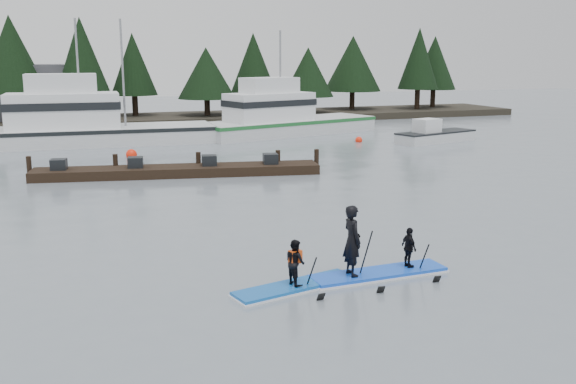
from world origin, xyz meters
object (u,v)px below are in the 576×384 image
object	(u,v)px
floating_dock	(178,171)
fishing_boat_medium	(284,126)
paddleboard_duo	(371,254)
paddleboard_solo	(295,274)
fishing_boat_large	(87,134)

from	to	relation	value
floating_dock	fishing_boat_medium	bearing A→B (deg)	63.72
floating_dock	paddleboard_duo	xyz separation A→B (m)	(2.07, -16.25, 0.40)
fishing_boat_medium	paddleboard_duo	distance (m)	31.43
floating_dock	paddleboard_solo	size ratio (longest dim) A/B	4.08
paddleboard_solo	paddleboard_duo	world-z (taller)	paddleboard_duo
paddleboard_duo	fishing_boat_medium	bearing A→B (deg)	72.81
paddleboard_solo	paddleboard_duo	distance (m)	2.18
paddleboard_solo	paddleboard_duo	xyz separation A→B (m)	(2.16, 0.14, 0.26)
fishing_boat_large	paddleboard_solo	size ratio (longest dim) A/B	4.67
fishing_boat_medium	paddleboard_duo	xyz separation A→B (m)	(-8.31, -30.31, 0.04)
paddleboard_duo	floating_dock	bearing A→B (deg)	95.38
fishing_boat_large	fishing_boat_medium	size ratio (longest dim) A/B	1.07
fishing_boat_medium	paddleboard_duo	bearing A→B (deg)	-122.26
fishing_boat_medium	fishing_boat_large	bearing A→B (deg)	166.23
floating_dock	paddleboard_duo	bearing A→B (deg)	-72.62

